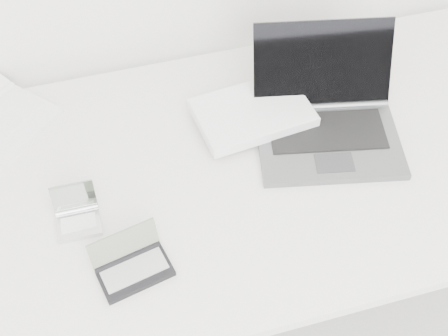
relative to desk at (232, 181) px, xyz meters
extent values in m
cube|color=white|center=(0.00, 0.00, 0.03)|extent=(1.60, 0.80, 0.03)
cylinder|color=silver|center=(0.75, 0.35, -0.33)|extent=(0.04, 0.04, 0.70)
cube|color=slate|center=(0.24, 0.00, 0.06)|extent=(0.37, 0.29, 0.02)
cube|color=black|center=(0.25, 0.03, 0.07)|extent=(0.29, 0.18, 0.00)
cube|color=black|center=(0.27, 0.16, 0.16)|extent=(0.35, 0.17, 0.19)
cylinder|color=slate|center=(0.26, 0.11, 0.06)|extent=(0.33, 0.09, 0.02)
cube|color=#36393B|center=(0.23, -0.06, 0.06)|extent=(0.10, 0.07, 0.00)
cube|color=white|center=(0.09, 0.13, 0.08)|extent=(0.29, 0.21, 0.03)
cube|color=white|center=(0.09, 0.13, 0.09)|extent=(0.28, 0.20, 0.00)
cube|color=white|center=(-0.50, 0.26, 0.06)|extent=(0.29, 0.28, 0.02)
cube|color=silver|center=(-0.36, -0.06, 0.05)|extent=(0.09, 0.07, 0.01)
cube|color=white|center=(-0.36, -0.06, 0.06)|extent=(0.08, 0.04, 0.00)
cube|color=gray|center=(-0.36, -0.02, 0.09)|extent=(0.09, 0.03, 0.06)
cylinder|color=silver|center=(-0.36, -0.03, 0.06)|extent=(0.09, 0.02, 0.01)
cube|color=black|center=(-0.27, -0.21, 0.05)|extent=(0.16, 0.11, 0.01)
cube|color=#949494|center=(-0.27, -0.21, 0.06)|extent=(0.14, 0.08, 0.00)
cube|color=slate|center=(-0.28, -0.16, 0.09)|extent=(0.15, 0.05, 0.07)
cylinder|color=black|center=(-0.27, -0.18, 0.06)|extent=(0.14, 0.04, 0.02)
camera|label=1|loc=(-0.26, -0.86, 1.17)|focal=50.00mm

